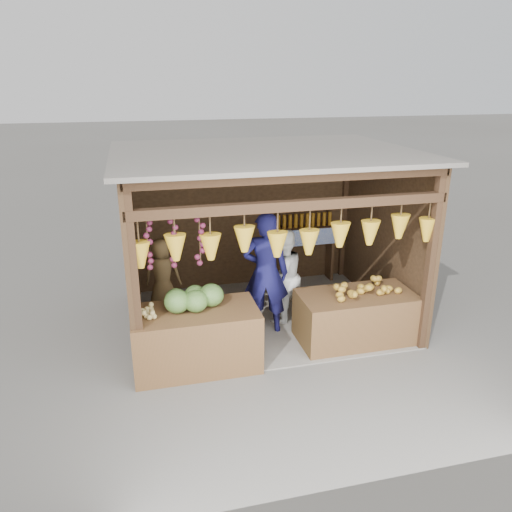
# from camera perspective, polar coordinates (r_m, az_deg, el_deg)

# --- Properties ---
(ground) EXTENTS (80.00, 80.00, 0.00)m
(ground) POSITION_cam_1_polar(r_m,az_deg,el_deg) (8.07, 0.87, -7.09)
(ground) COLOR #514F49
(ground) RESTS_ON ground
(stall_structure) EXTENTS (4.30, 3.30, 2.66)m
(stall_structure) POSITION_cam_1_polar(r_m,az_deg,el_deg) (7.42, 0.77, 4.30)
(stall_structure) COLOR slate
(stall_structure) RESTS_ON ground
(back_shelf) EXTENTS (1.25, 0.32, 1.32)m
(back_shelf) POSITION_cam_1_polar(r_m,az_deg,el_deg) (9.16, 5.21, 2.08)
(back_shelf) COLOR #382314
(back_shelf) RESTS_ON ground
(counter_left) EXTENTS (1.63, 0.85, 0.81)m
(counter_left) POSITION_cam_1_polar(r_m,az_deg,el_deg) (6.69, -6.87, -9.35)
(counter_left) COLOR #53391B
(counter_left) RESTS_ON ground
(counter_right) EXTENTS (1.65, 0.85, 0.73)m
(counter_right) POSITION_cam_1_polar(r_m,az_deg,el_deg) (7.41, 11.28, -6.88)
(counter_right) COLOR #4A3418
(counter_right) RESTS_ON ground
(stool) EXTENTS (0.31, 0.31, 0.29)m
(stool) POSITION_cam_1_polar(r_m,az_deg,el_deg) (7.92, -10.31, -6.78)
(stool) COLOR black
(stool) RESTS_ON ground
(man_standing) EXTENTS (0.78, 0.62, 1.86)m
(man_standing) POSITION_cam_1_polar(r_m,az_deg,el_deg) (7.33, 1.11, -1.98)
(man_standing) COLOR #131247
(man_standing) RESTS_ON ground
(woman_standing) EXTENTS (0.89, 0.81, 1.49)m
(woman_standing) POSITION_cam_1_polar(r_m,az_deg,el_deg) (7.72, 3.03, -2.32)
(woman_standing) COLOR white
(woman_standing) RESTS_ON ground
(vendor_seated) EXTENTS (0.61, 0.47, 1.11)m
(vendor_seated) POSITION_cam_1_polar(r_m,az_deg,el_deg) (7.64, -10.63, -2.05)
(vendor_seated) COLOR brown
(vendor_seated) RESTS_ON stool
(melon_pile) EXTENTS (1.00, 0.50, 0.32)m
(melon_pile) POSITION_cam_1_polar(r_m,az_deg,el_deg) (6.51, -7.28, -4.63)
(melon_pile) COLOR #1D4512
(melon_pile) RESTS_ON counter_left
(tanfruit_pile) EXTENTS (0.34, 0.40, 0.13)m
(tanfruit_pile) POSITION_cam_1_polar(r_m,az_deg,el_deg) (6.42, -12.68, -6.26)
(tanfruit_pile) COLOR tan
(tanfruit_pile) RESTS_ON counter_left
(mango_pile) EXTENTS (1.40, 0.64, 0.22)m
(mango_pile) POSITION_cam_1_polar(r_m,az_deg,el_deg) (7.22, 11.82, -3.50)
(mango_pile) COLOR #C8681A
(mango_pile) RESTS_ON counter_right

